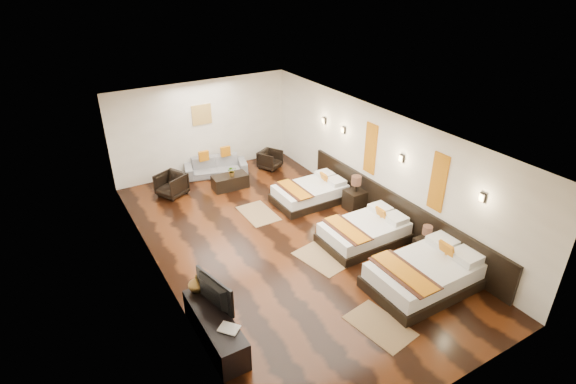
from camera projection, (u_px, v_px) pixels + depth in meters
floor at (282, 243)px, 10.53m from camera, size 5.50×9.50×0.01m
ceiling at (281, 129)px, 9.23m from camera, size 5.50×9.50×0.01m
back_wall at (203, 127)px, 13.50m from camera, size 5.50×0.01×2.80m
left_wall at (158, 223)px, 8.64m from camera, size 0.01×9.50×2.80m
right_wall at (378, 164)px, 11.13m from camera, size 0.01×9.50×2.80m
headboard_panel at (395, 211)px, 10.94m from camera, size 0.08×6.60×0.90m
bed_near at (426, 274)px, 9.02m from camera, size 2.28×1.43×0.87m
bed_mid at (365, 232)px, 10.47m from camera, size 2.00×1.26×0.76m
bed_far at (311, 193)px, 12.22m from camera, size 1.93×1.22×0.74m
nightstand_a at (425, 246)px, 9.94m from camera, size 0.40×0.40×0.79m
nightstand_b at (355, 198)px, 11.80m from camera, size 0.48×0.48×0.96m
jute_mat_near at (380, 326)px, 8.16m from camera, size 0.93×1.30×0.01m
jute_mat_mid at (321, 259)px, 9.97m from camera, size 0.96×1.32×0.01m
jute_mat_far at (258, 213)px, 11.73m from camera, size 0.75×1.20×0.01m
tv_console at (215, 328)px, 7.74m from camera, size 0.50×1.80×0.55m
tv at (210, 294)px, 7.68m from camera, size 0.36×1.00×0.57m
book at (226, 334)px, 7.23m from camera, size 0.40×0.41×0.03m
figurine at (197, 283)px, 8.12m from camera, size 0.39×0.39×0.33m
sofa at (216, 166)px, 13.71m from camera, size 1.98×1.18×0.54m
armchair_left at (171, 185)px, 12.49m from camera, size 0.95×0.94×0.65m
armchair_right at (270, 160)px, 14.13m from camera, size 0.84×0.85×0.58m
coffee_table at (230, 182)px, 12.95m from camera, size 1.02×0.54×0.40m
table_plant at (232, 171)px, 12.76m from camera, size 0.32×0.29×0.30m
orange_panel_a at (438, 182)px, 9.53m from camera, size 0.04×0.40×1.30m
orange_panel_b at (371, 149)px, 11.21m from camera, size 0.04×0.40×1.30m
sconce_near at (482, 198)px, 8.61m from camera, size 0.07×0.12×0.18m
sconce_mid at (402, 158)px, 10.29m from camera, size 0.07×0.12×0.18m
sconce_far at (343, 130)px, 11.96m from camera, size 0.07×0.12×0.18m
sconce_lounge at (324, 121)px, 12.65m from camera, size 0.07×0.12×0.18m
gold_artwork at (202, 115)px, 13.30m from camera, size 0.60×0.04×0.60m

